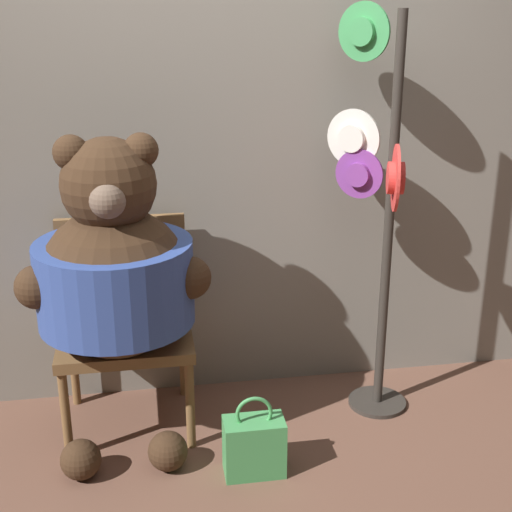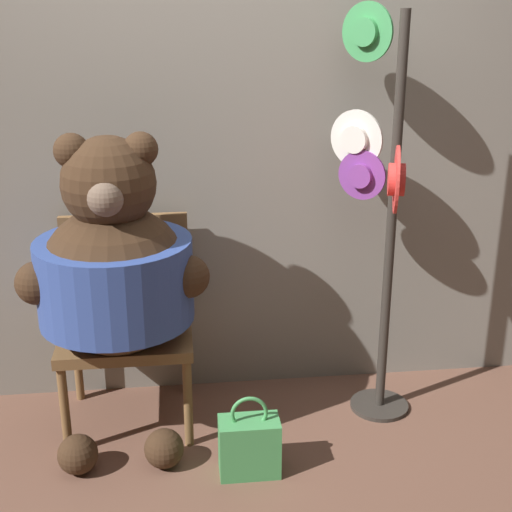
% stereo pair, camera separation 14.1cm
% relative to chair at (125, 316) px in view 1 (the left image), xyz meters
% --- Properties ---
extents(ground_plane, '(14.00, 14.00, 0.00)m').
position_rel_chair_xyz_m(ground_plane, '(0.41, -0.46, -0.51)').
color(ground_plane, brown).
extents(wall_back, '(8.00, 0.10, 2.47)m').
position_rel_chair_xyz_m(wall_back, '(0.41, 0.26, 0.72)').
color(wall_back, gray).
rests_on(wall_back, ground_plane).
extents(chair, '(0.59, 0.51, 0.94)m').
position_rel_chair_xyz_m(chair, '(0.00, 0.00, 0.00)').
color(chair, brown).
rests_on(chair, ground_plane).
extents(teddy_bear, '(0.80, 0.71, 1.37)m').
position_rel_chair_xyz_m(teddy_bear, '(-0.02, -0.17, 0.28)').
color(teddy_bear, '#3D2819').
rests_on(teddy_bear, ground_plane).
extents(hat_display_rack, '(0.38, 0.51, 1.86)m').
position_rel_chair_xyz_m(hat_display_rack, '(1.13, -0.09, 0.52)').
color(hat_display_rack, '#332D28').
rests_on(hat_display_rack, ground_plane).
extents(handbag_on_ground, '(0.25, 0.14, 0.36)m').
position_rel_chair_xyz_m(handbag_on_ground, '(0.51, -0.54, -0.38)').
color(handbag_on_ground, '#479E56').
rests_on(handbag_on_ground, ground_plane).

